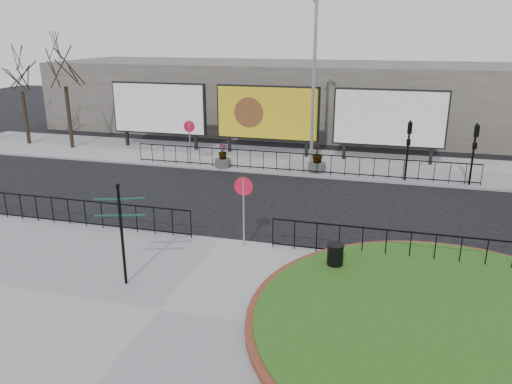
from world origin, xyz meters
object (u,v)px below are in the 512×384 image
(billboard_mid, at_px, (267,113))
(fingerpost_sign, at_px, (121,224))
(litter_bin, at_px, (335,258))
(planter_b, at_px, (317,161))
(lamp_post, at_px, (314,79))
(planter_a, at_px, (223,159))

(billboard_mid, bearing_deg, fingerpost_sign, -90.30)
(fingerpost_sign, distance_m, litter_bin, 6.48)
(billboard_mid, xyz_separation_m, fingerpost_sign, (-0.09, -16.90, -0.62))
(billboard_mid, distance_m, planter_b, 5.06)
(fingerpost_sign, xyz_separation_m, litter_bin, (5.84, 2.42, -1.42))
(lamp_post, bearing_deg, planter_a, -160.87)
(fingerpost_sign, distance_m, planter_b, 14.31)
(planter_a, bearing_deg, lamp_post, 19.13)
(billboard_mid, bearing_deg, lamp_post, -33.25)
(litter_bin, height_order, planter_b, planter_b)
(fingerpost_sign, bearing_deg, planter_a, 81.46)
(planter_b, bearing_deg, planter_a, -174.79)
(billboard_mid, xyz_separation_m, planter_b, (3.50, -3.11, -1.93))
(litter_bin, bearing_deg, lamp_post, 102.39)
(litter_bin, bearing_deg, billboard_mid, 111.68)
(billboard_mid, relative_size, lamp_post, 0.67)
(billboard_mid, distance_m, litter_bin, 15.72)
(planter_a, height_order, planter_b, planter_b)
(planter_a, distance_m, planter_b, 5.13)
(billboard_mid, height_order, planter_a, billboard_mid)
(litter_bin, height_order, planter_a, planter_a)
(litter_bin, bearing_deg, planter_b, 101.22)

